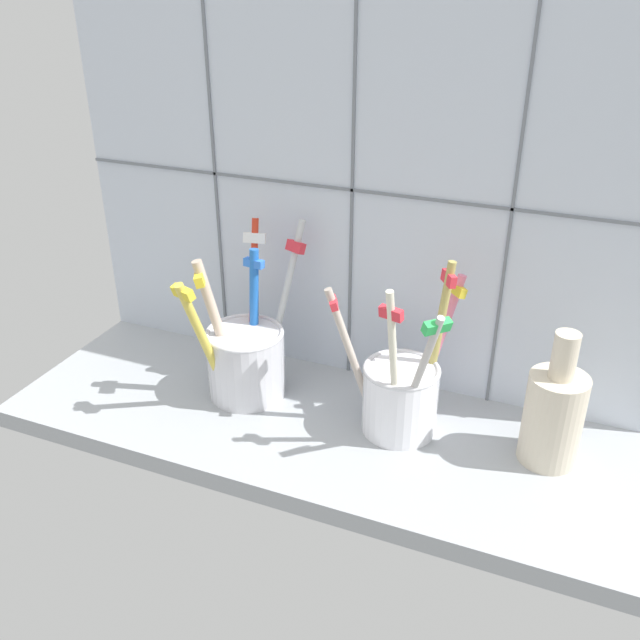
% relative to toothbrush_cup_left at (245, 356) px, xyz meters
% --- Properties ---
extents(counter_slab, '(0.64, 0.22, 0.02)m').
position_rel_toothbrush_cup_left_xyz_m(counter_slab, '(0.09, -0.02, -0.06)').
color(counter_slab, '#9EA3A8').
rests_on(counter_slab, ground).
extents(tile_wall_back, '(0.64, 0.02, 0.45)m').
position_rel_toothbrush_cup_left_xyz_m(tile_wall_back, '(0.09, 0.10, 0.16)').
color(tile_wall_back, silver).
rests_on(tile_wall_back, ground).
extents(toothbrush_cup_left, '(0.09, 0.15, 0.18)m').
position_rel_toothbrush_cup_left_xyz_m(toothbrush_cup_left, '(0.00, 0.00, 0.00)').
color(toothbrush_cup_left, silver).
rests_on(toothbrush_cup_left, counter_slab).
extents(toothbrush_cup_right, '(0.13, 0.12, 0.18)m').
position_rel_toothbrush_cup_left_xyz_m(toothbrush_cup_right, '(0.17, -0.00, -0.00)').
color(toothbrush_cup_right, white).
rests_on(toothbrush_cup_right, counter_slab).
extents(ceramic_vase, '(0.05, 0.05, 0.14)m').
position_rel_toothbrush_cup_left_xyz_m(ceramic_vase, '(0.32, 0.01, 0.00)').
color(ceramic_vase, beige).
rests_on(ceramic_vase, counter_slab).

